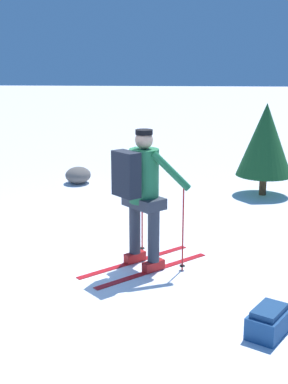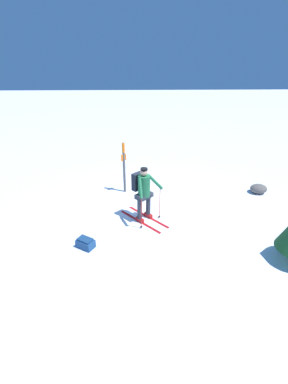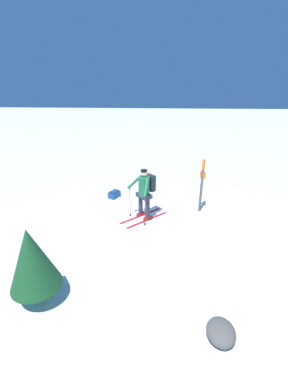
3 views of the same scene
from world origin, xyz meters
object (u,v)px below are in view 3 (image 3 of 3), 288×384
(skier, at_px, (145,190))
(dropped_backpack, at_px, (114,194))
(trail_marker, at_px, (202,182))
(rock_boulder, at_px, (221,332))
(pine_tree, at_px, (32,259))

(skier, bearing_deg, dropped_backpack, 39.86)
(trail_marker, bearing_deg, skier, 108.20)
(rock_boulder, bearing_deg, dropped_backpack, 26.34)
(pine_tree, bearing_deg, dropped_backpack, -7.67)
(skier, relative_size, rock_boulder, 2.82)
(skier, bearing_deg, rock_boulder, -159.57)
(dropped_backpack, distance_m, trail_marker, 3.67)
(rock_boulder, distance_m, pine_tree, 4.00)
(trail_marker, xyz_separation_m, pine_tree, (-4.51, 4.13, -0.07))
(dropped_backpack, height_order, pine_tree, pine_tree)
(skier, bearing_deg, pine_tree, 151.17)
(rock_boulder, bearing_deg, trail_marker, -3.29)
(trail_marker, distance_m, pine_tree, 6.11)
(rock_boulder, bearing_deg, pine_tree, 79.17)
(trail_marker, relative_size, pine_tree, 1.10)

